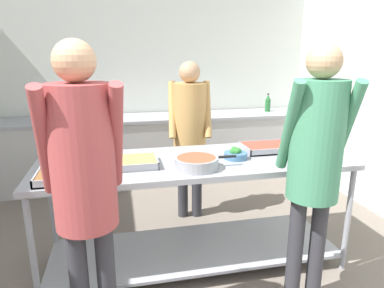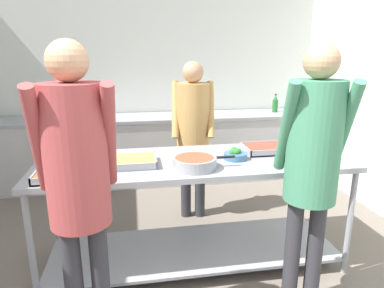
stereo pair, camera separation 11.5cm
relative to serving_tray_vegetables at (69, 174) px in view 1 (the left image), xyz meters
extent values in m
cube|color=silver|center=(0.79, 2.56, 0.39)|extent=(4.65, 0.06, 2.65)
cube|color=#A8A8A8|center=(0.79, 2.19, -0.50)|extent=(4.49, 0.62, 0.86)
cube|color=gray|center=(0.79, 2.19, -0.05)|extent=(4.49, 0.65, 0.04)
cube|color=black|center=(1.60, 2.19, -0.04)|extent=(0.43, 0.39, 0.02)
cube|color=gray|center=(0.91, 0.21, -0.05)|extent=(2.42, 0.82, 0.04)
cube|color=gray|center=(0.91, 0.21, -0.81)|extent=(2.34, 0.74, 0.02)
cylinder|color=gray|center=(-0.25, -0.15, -0.50)|extent=(0.04, 0.04, 0.87)
cylinder|color=gray|center=(2.07, -0.15, -0.50)|extent=(0.04, 0.04, 0.87)
cylinder|color=gray|center=(-0.25, 0.57, -0.50)|extent=(0.04, 0.04, 0.87)
cylinder|color=gray|center=(2.07, 0.57, -0.50)|extent=(0.04, 0.04, 0.87)
cube|color=gray|center=(0.00, 0.00, -0.02)|extent=(0.41, 0.34, 0.01)
cube|color=brown|center=(0.00, 0.00, 0.01)|extent=(0.39, 0.31, 0.04)
cube|color=gray|center=(0.00, -0.16, 0.00)|extent=(0.41, 0.01, 0.05)
cube|color=gray|center=(0.00, 0.16, 0.00)|extent=(0.41, 0.01, 0.05)
cube|color=gray|center=(-0.20, 0.00, 0.00)|extent=(0.01, 0.34, 0.05)
cube|color=gray|center=(0.20, 0.00, 0.00)|extent=(0.01, 0.34, 0.05)
cube|color=gray|center=(0.42, 0.16, -0.02)|extent=(0.37, 0.29, 0.01)
cube|color=gold|center=(0.42, 0.16, 0.01)|extent=(0.35, 0.27, 0.04)
cube|color=gray|center=(0.42, 0.02, 0.00)|extent=(0.37, 0.01, 0.05)
cube|color=gray|center=(0.42, 0.30, 0.00)|extent=(0.37, 0.01, 0.05)
cube|color=gray|center=(0.25, 0.16, 0.00)|extent=(0.01, 0.29, 0.05)
cube|color=gray|center=(0.60, 0.16, 0.00)|extent=(0.01, 0.29, 0.05)
cylinder|color=gray|center=(0.88, 0.01, 0.02)|extent=(0.32, 0.32, 0.08)
cylinder|color=#B7472D|center=(0.88, 0.01, 0.05)|extent=(0.28, 0.28, 0.01)
cylinder|color=black|center=(1.10, 0.01, 0.05)|extent=(0.14, 0.02, 0.02)
cylinder|color=#3D668C|center=(1.23, 0.17, 0.00)|extent=(0.18, 0.18, 0.05)
sphere|color=#2D702D|center=(1.25, 0.17, 0.04)|extent=(0.05, 0.05, 0.05)
sphere|color=#2D702D|center=(1.23, 0.22, 0.04)|extent=(0.05, 0.05, 0.05)
sphere|color=#2D702D|center=(1.21, 0.16, 0.04)|extent=(0.05, 0.05, 0.05)
sphere|color=#2D702D|center=(1.23, 0.15, 0.04)|extent=(0.05, 0.05, 0.05)
cube|color=gray|center=(1.56, 0.33, -0.02)|extent=(0.41, 0.30, 0.01)
cube|color=#B23D2D|center=(1.56, 0.33, 0.01)|extent=(0.39, 0.28, 0.04)
cube|color=gray|center=(1.56, 0.19, 0.00)|extent=(0.41, 0.01, 0.05)
cube|color=gray|center=(1.56, 0.48, 0.00)|extent=(0.41, 0.01, 0.05)
cube|color=gray|center=(1.36, 0.33, 0.00)|extent=(0.01, 0.30, 0.05)
cube|color=gray|center=(1.76, 0.33, 0.00)|extent=(0.01, 0.30, 0.05)
cylinder|color=white|center=(1.91, 0.07, -0.02)|extent=(0.22, 0.22, 0.01)
cylinder|color=white|center=(1.91, 0.07, -0.01)|extent=(0.22, 0.22, 0.01)
cylinder|color=white|center=(1.91, 0.07, 0.00)|extent=(0.22, 0.22, 0.01)
cylinder|color=white|center=(1.91, 0.07, 0.02)|extent=(0.21, 0.21, 0.01)
cylinder|color=white|center=(1.91, 0.07, 0.03)|extent=(0.21, 0.21, 0.01)
cylinder|color=white|center=(1.91, 0.07, 0.04)|extent=(0.21, 0.21, 0.01)
cylinder|color=#2D2D33|center=(0.22, -0.51, -0.52)|extent=(0.11, 0.11, 0.82)
cylinder|color=#993D3D|center=(-0.02, -0.54, 0.35)|extent=(0.11, 0.34, 0.61)
cylinder|color=#993D3D|center=(0.32, -0.50, 0.35)|extent=(0.11, 0.34, 0.61)
cylinder|color=#993D3D|center=(0.15, -0.52, 0.27)|extent=(0.33, 0.33, 0.76)
sphere|color=tan|center=(0.15, -0.52, 0.75)|extent=(0.21, 0.21, 0.21)
cylinder|color=#2D2D33|center=(1.46, -0.43, -0.52)|extent=(0.10, 0.10, 0.81)
cylinder|color=#2D2D33|center=(1.60, -0.46, -0.52)|extent=(0.10, 0.10, 0.81)
cylinder|color=#3D7F5B|center=(1.36, -0.41, 0.35)|extent=(0.14, 0.34, 0.61)
cylinder|color=#3D7F5B|center=(1.70, -0.48, 0.35)|extent=(0.14, 0.34, 0.61)
cylinder|color=#3D7F5B|center=(1.53, -0.45, 0.26)|extent=(0.32, 0.32, 0.75)
sphere|color=tan|center=(1.53, -0.45, 0.74)|extent=(0.21, 0.21, 0.21)
cylinder|color=#2D2D33|center=(1.12, 1.04, -0.56)|extent=(0.11, 0.11, 0.74)
cylinder|color=#2D2D33|center=(0.97, 1.06, -0.56)|extent=(0.11, 0.11, 0.74)
cylinder|color=tan|center=(1.22, 1.02, 0.23)|extent=(0.12, 0.32, 0.56)
cylinder|color=tan|center=(0.87, 1.08, 0.23)|extent=(0.12, 0.32, 0.56)
cylinder|color=tan|center=(1.05, 1.05, 0.15)|extent=(0.33, 0.33, 0.68)
sphere|color=tan|center=(1.05, 1.05, 0.60)|extent=(0.21, 0.21, 0.21)
cylinder|color=#23602D|center=(2.43, 2.22, 0.06)|extent=(0.08, 0.08, 0.17)
cone|color=#23602D|center=(2.43, 2.22, 0.17)|extent=(0.07, 0.07, 0.07)
cylinder|color=black|center=(2.43, 2.22, 0.22)|extent=(0.03, 0.03, 0.02)
camera|label=1|loc=(0.34, -2.28, 0.79)|focal=32.00mm
camera|label=2|loc=(0.45, -2.30, 0.79)|focal=32.00mm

